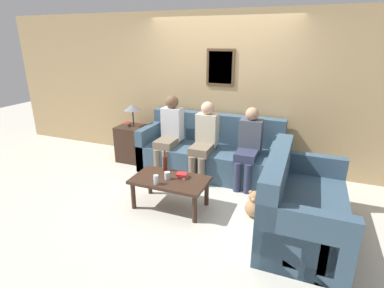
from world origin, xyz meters
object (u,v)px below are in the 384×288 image
Objects in this scene: couch_side at (300,207)px; teddy_bear at (254,205)px; coffee_table at (170,183)px; person_right at (249,144)px; person_left at (170,131)px; person_middle at (205,138)px; couch_main at (210,153)px; wine_bottle at (165,163)px; drinking_glass at (167,175)px.

teddy_bear is (-0.54, 0.14, -0.17)m from couch_side.
coffee_table is 1.12m from teddy_bear.
coffee_table is at bearing -126.51° from person_right.
teddy_bear is (1.64, -0.96, -0.54)m from person_left.
couch_side is 1.30× the size of person_middle.
couch_main is 1.95× the size of person_right.
wine_bottle is at bearing -107.82° from person_middle.
drinking_glass is (-0.03, -0.01, 0.11)m from coffee_table.
person_middle is 0.71m from person_right.
couch_main is 7.84× the size of wine_bottle.
wine_bottle reaches higher than teddy_bear.
wine_bottle is 0.29m from drinking_glass.
couch_main is 0.40m from person_middle.
wine_bottle reaches higher than coffee_table.
person_left is at bearing 114.23° from drinking_glass.
coffee_table reaches higher than teddy_bear.
couch_main is at bearing 73.79° from wine_bottle.
couch_main is at bearing 12.25° from person_left.
teddy_bear is (0.99, -0.90, -0.51)m from person_middle.
person_left is (-0.55, 1.15, 0.34)m from coffee_table.
couch_side is 1.67m from drinking_glass.
coffee_table is at bearing -64.25° from person_left.
couch_main is at bearing 84.27° from coffee_table.
couch_side is at bearing -51.43° from person_right.
couch_main is 0.79m from person_left.
teddy_bear is (1.09, 0.18, -0.20)m from coffee_table.
person_right reaches higher than couch_side.
couch_side is 0.58m from teddy_bear.
coffee_table is 1.38m from person_right.
teddy_bear is (1.27, -0.04, -0.37)m from wine_bottle.
person_left reaches higher than person_middle.
drinking_glass is at bearing -65.77° from person_left.
drinking_glass is at bearing -96.51° from person_middle.
person_left is 1.36m from person_right.
drinking_glass is at bearing -96.99° from couch_main.
wine_bottle is 0.91m from person_middle.
coffee_table is (-0.13, -1.29, 0.03)m from couch_main.
couch_side is 1.34× the size of person_right.
person_right reaches higher than couch_main.
wine_bottle is at bearing 178.10° from teddy_bear.
person_right reaches higher than teddy_bear.
drinking_glass is at bearing -154.68° from coffee_table.
person_right is at bearing -2.65° from person_left.
person_right reaches higher than drinking_glass.
drinking_glass is 0.08× the size of person_middle.
couch_main is at bearing 50.22° from couch_side.
person_middle reaches higher than couch_main.
teddy_bear is (1.12, 0.20, -0.31)m from drinking_glass.
couch_side reaches higher than teddy_bear.
person_right is 3.32× the size of teddy_bear.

